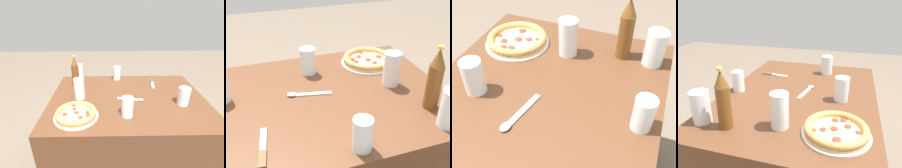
% 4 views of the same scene
% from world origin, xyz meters
% --- Properties ---
extents(ground_plane, '(8.00, 8.00, 0.00)m').
position_xyz_m(ground_plane, '(0.00, 0.00, 0.00)').
color(ground_plane, '#6B5B4C').
extents(table, '(1.16, 0.84, 0.70)m').
position_xyz_m(table, '(0.00, 0.00, 0.35)').
color(table, '#56331E').
rests_on(table, ground_plane).
extents(pizza_veggie, '(0.28, 0.28, 0.04)m').
position_xyz_m(pizza_veggie, '(-0.35, -0.24, 0.72)').
color(pizza_veggie, silver).
rests_on(pizza_veggie, table).
extents(glass_mango_juice, '(0.08, 0.08, 0.13)m').
position_xyz_m(glass_mango_juice, '(0.38, -0.10, 0.76)').
color(glass_mango_juice, white).
rests_on(glass_mango_juice, table).
extents(glass_cola, '(0.08, 0.08, 0.13)m').
position_xyz_m(glass_cola, '(-0.03, -0.23, 0.76)').
color(glass_cola, white).
rests_on(glass_cola, table).
extents(glass_orange_juice, '(0.08, 0.08, 0.15)m').
position_xyz_m(glass_orange_juice, '(-0.42, 0.34, 0.77)').
color(glass_orange_juice, white).
rests_on(glass_orange_juice, table).
extents(glass_lemonade, '(0.07, 0.07, 0.12)m').
position_xyz_m(glass_lemonade, '(-0.07, 0.35, 0.76)').
color(glass_lemonade, white).
rests_on(glass_lemonade, table).
extents(glass_water, '(0.08, 0.08, 0.16)m').
position_xyz_m(glass_water, '(-0.36, 0.00, 0.77)').
color(glass_water, white).
rests_on(glass_water, table).
extents(beer_bottle, '(0.06, 0.06, 0.27)m').
position_xyz_m(beer_bottle, '(-0.43, 0.22, 0.83)').
color(beer_bottle, brown).
rests_on(beer_bottle, table).
extents(knife, '(0.05, 0.19, 0.01)m').
position_xyz_m(knife, '(0.25, 0.25, 0.71)').
color(knife, brown).
rests_on(knife, table).
extents(spoon, '(0.20, 0.06, 0.01)m').
position_xyz_m(spoon, '(0.05, -0.04, 0.71)').
color(spoon, silver).
rests_on(spoon, table).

